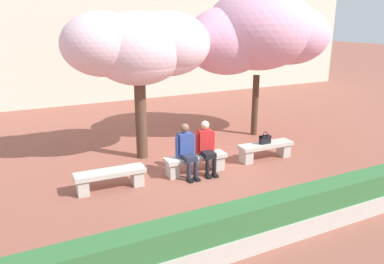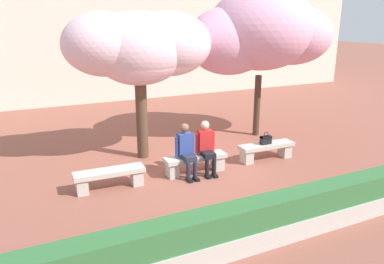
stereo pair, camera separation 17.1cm
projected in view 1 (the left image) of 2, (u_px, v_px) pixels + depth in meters
name	position (u px, v px, depth m)	size (l,w,h in m)	color
ground_plane	(196.00, 173.00, 9.29)	(100.00, 100.00, 0.00)	#8E5142
building_facade	(87.00, 1.00, 17.65)	(28.00, 4.00, 8.95)	beige
stone_bench_west_end	(110.00, 177.00, 8.29)	(1.58, 0.47, 0.45)	#BCB7AD
stone_bench_near_west	(196.00, 161.00, 9.21)	(1.58, 0.47, 0.45)	#BCB7AD
stone_bench_center	(266.00, 149.00, 10.12)	(1.58, 0.47, 0.45)	#BCB7AD
person_seated_left	(186.00, 148.00, 8.93)	(0.51, 0.68, 1.29)	black
person_seated_right	(206.00, 145.00, 9.16)	(0.51, 0.71, 1.29)	black
handbag	(265.00, 139.00, 10.02)	(0.30, 0.15, 0.34)	black
cherry_tree_main	(139.00, 47.00, 9.54)	(3.87, 2.29, 3.88)	#513828
cherry_tree_secondary	(258.00, 33.00, 11.45)	(4.57, 3.28, 4.61)	#473323
planter_hedge_foreground	(281.00, 217.00, 6.42)	(10.46, 0.50, 0.80)	#BCB7AD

